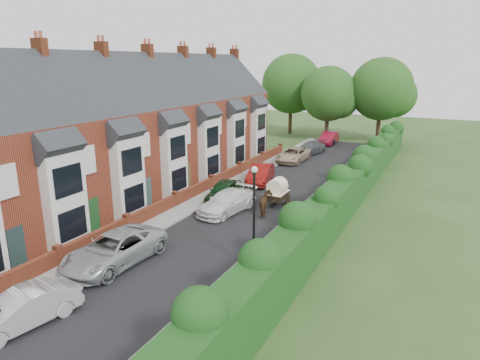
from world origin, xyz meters
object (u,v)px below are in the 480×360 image
object	(u,v)px
car_grey	(310,148)
car_green	(224,191)
horse	(266,204)
car_silver_a	(22,310)
car_black	(330,137)
car_silver_b	(114,249)
car_red	(260,174)
lamppost	(254,205)
car_white	(227,202)
horse_cart	(277,190)
car_beige	(293,155)

from	to	relation	value
car_grey	car_green	bearing A→B (deg)	-77.15
horse	car_silver_a	bearing A→B (deg)	56.84
car_green	car_black	world-z (taller)	car_black
car_silver_b	car_red	distance (m)	16.81
car_grey	horse	xyz separation A→B (m)	(3.24, -19.76, 0.12)
lamppost	car_silver_a	xyz separation A→B (m)	(-5.90, -8.16, -2.59)
lamppost	car_white	size ratio (longest dim) A/B	1.04
horse	horse_cart	world-z (taller)	horse_cart
car_silver_a	horse_cart	xyz separation A→B (m)	(3.44, 17.41, 0.46)
car_silver_b	horse	bearing A→B (deg)	71.10
car_silver_b	car_grey	bearing A→B (deg)	91.54
car_silver_b	car_green	distance (m)	11.20
car_green	horse_cart	size ratio (longest dim) A/B	1.55
car_grey	car_red	bearing A→B (deg)	-76.20
car_white	horse	bearing A→B (deg)	23.51
car_black	horse_cart	xyz separation A→B (m)	(3.11, -25.36, 0.40)
horse_cart	car_red	bearing A→B (deg)	124.96
car_green	horse_cart	distance (m)	3.95
car_grey	car_black	xyz separation A→B (m)	(0.12, 7.59, 0.11)
car_black	horse_cart	size ratio (longest dim) A/B	1.59
horse_cart	car_white	bearing A→B (deg)	-133.86
car_silver_a	car_black	world-z (taller)	car_black
car_red	car_beige	xyz separation A→B (m)	(-0.20, 8.60, -0.07)
car_silver_b	car_green	size ratio (longest dim) A/B	1.30
car_black	horse	bearing A→B (deg)	-87.53
car_silver_a	car_white	size ratio (longest dim) A/B	0.87
car_green	horse	xyz separation A→B (m)	(3.87, -1.34, 0.03)
lamppost	car_red	size ratio (longest dim) A/B	1.10
car_white	horse_cart	bearing A→B (deg)	55.19
car_white	horse	distance (m)	2.62
car_green	car_red	bearing A→B (deg)	76.99
car_green	car_beige	distance (m)	14.20
lamppost	car_black	bearing A→B (deg)	99.15
car_white	car_beige	xyz separation A→B (m)	(-1.13, 16.20, -0.02)
car_silver_b	car_green	world-z (taller)	car_silver_b
car_green	horse_cart	world-z (taller)	horse_cart
car_silver_b	horse_cart	xyz separation A→B (m)	(3.94, 11.84, 0.38)
car_beige	car_black	bearing A→B (deg)	88.10
car_silver_a	horse_cart	world-z (taller)	horse_cart
car_silver_a	car_white	world-z (taller)	car_white
car_silver_a	car_green	size ratio (longest dim) A/B	0.99
car_beige	car_grey	xyz separation A→B (m)	(0.43, 4.21, -0.05)
lamppost	car_beige	size ratio (longest dim) A/B	1.02
lamppost	car_silver_a	world-z (taller)	lamppost
car_beige	horse	bearing A→B (deg)	-75.93
lamppost	car_silver_a	bearing A→B (deg)	-125.85
car_beige	car_grey	distance (m)	4.23
car_silver_b	car_white	world-z (taller)	car_silver_b
horse	horse_cart	bearing A→B (deg)	-110.58
car_red	car_beige	distance (m)	8.61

